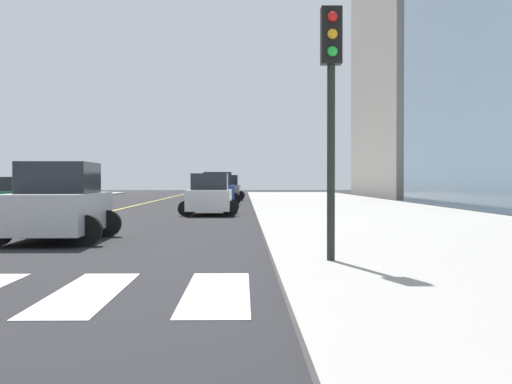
{
  "coord_description": "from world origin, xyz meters",
  "views": [
    {
      "loc": [
        6.66,
        -5.99,
        1.56
      ],
      "look_at": [
        7.29,
        29.17,
        0.99
      ],
      "focal_mm": 50.72,
      "sensor_mm": 36.0,
      "label": 1
    }
  ],
  "objects_px": {
    "car_white_third": "(210,196)",
    "car_green_sixth": "(4,195)",
    "car_gray_fifth": "(227,188)",
    "car_blue_seventh": "(218,189)",
    "car_silver_nearest": "(58,204)",
    "car_black_fourth": "(64,190)",
    "traffic_light_near_corner": "(331,82)"
  },
  "relations": [
    {
      "from": "car_black_fourth",
      "to": "car_gray_fifth",
      "type": "bearing_deg",
      "value": 39.63
    },
    {
      "from": "car_silver_nearest",
      "to": "car_blue_seventh",
      "type": "bearing_deg",
      "value": -96.94
    },
    {
      "from": "car_black_fourth",
      "to": "car_blue_seventh",
      "type": "distance_m",
      "value": 10.46
    },
    {
      "from": "car_green_sixth",
      "to": "car_white_third",
      "type": "bearing_deg",
      "value": -20.57
    },
    {
      "from": "car_black_fourth",
      "to": "car_green_sixth",
      "type": "height_order",
      "value": "car_black_fourth"
    },
    {
      "from": "car_green_sixth",
      "to": "car_black_fourth",
      "type": "bearing_deg",
      "value": 88.41
    },
    {
      "from": "car_black_fourth",
      "to": "car_green_sixth",
      "type": "bearing_deg",
      "value": -88.1
    },
    {
      "from": "traffic_light_near_corner",
      "to": "car_white_third",
      "type": "bearing_deg",
      "value": -81.26
    },
    {
      "from": "car_white_third",
      "to": "car_black_fourth",
      "type": "xyz_separation_m",
      "value": [
        -10.42,
        15.83,
        0.03
      ]
    },
    {
      "from": "car_white_third",
      "to": "traffic_light_near_corner",
      "type": "relative_size",
      "value": 0.94
    },
    {
      "from": "car_white_third",
      "to": "traffic_light_near_corner",
      "type": "xyz_separation_m",
      "value": [
        3.05,
        -19.85,
        2.41
      ]
    },
    {
      "from": "car_white_third",
      "to": "car_black_fourth",
      "type": "height_order",
      "value": "car_black_fourth"
    },
    {
      "from": "car_white_third",
      "to": "car_gray_fifth",
      "type": "distance_m",
      "value": 24.11
    },
    {
      "from": "car_silver_nearest",
      "to": "car_gray_fifth",
      "type": "bearing_deg",
      "value": -95.79
    },
    {
      "from": "car_blue_seventh",
      "to": "car_silver_nearest",
      "type": "bearing_deg",
      "value": 82.13
    },
    {
      "from": "car_white_third",
      "to": "car_green_sixth",
      "type": "height_order",
      "value": "car_white_third"
    },
    {
      "from": "car_white_third",
      "to": "traffic_light_near_corner",
      "type": "bearing_deg",
      "value": 99.21
    },
    {
      "from": "car_gray_fifth",
      "to": "traffic_light_near_corner",
      "type": "bearing_deg",
      "value": 94.85
    },
    {
      "from": "traffic_light_near_corner",
      "to": "car_black_fourth",
      "type": "bearing_deg",
      "value": -69.32
    },
    {
      "from": "car_silver_nearest",
      "to": "car_white_third",
      "type": "xyz_separation_m",
      "value": [
        3.27,
        13.88,
        -0.08
      ]
    },
    {
      "from": "car_silver_nearest",
      "to": "car_black_fourth",
      "type": "xyz_separation_m",
      "value": [
        -7.15,
        29.71,
        -0.04
      ]
    },
    {
      "from": "car_black_fourth",
      "to": "car_blue_seventh",
      "type": "xyz_separation_m",
      "value": [
        10.28,
        -1.96,
        0.07
      ]
    },
    {
      "from": "car_gray_fifth",
      "to": "car_green_sixth",
      "type": "xyz_separation_m",
      "value": [
        -10.64,
        -20.55,
        -0.11
      ]
    },
    {
      "from": "car_white_third",
      "to": "car_blue_seventh",
      "type": "distance_m",
      "value": 13.88
    },
    {
      "from": "car_silver_nearest",
      "to": "traffic_light_near_corner",
      "type": "xyz_separation_m",
      "value": [
        6.32,
        -5.97,
        2.34
      ]
    },
    {
      "from": "car_white_third",
      "to": "car_green_sixth",
      "type": "bearing_deg",
      "value": -18.42
    },
    {
      "from": "car_gray_fifth",
      "to": "car_black_fourth",
      "type": "bearing_deg",
      "value": 39.01
    },
    {
      "from": "car_gray_fifth",
      "to": "car_blue_seventh",
      "type": "distance_m",
      "value": 10.24
    },
    {
      "from": "car_blue_seventh",
      "to": "traffic_light_near_corner",
      "type": "bearing_deg",
      "value": 93.96
    },
    {
      "from": "car_white_third",
      "to": "car_gray_fifth",
      "type": "height_order",
      "value": "car_gray_fifth"
    },
    {
      "from": "car_blue_seventh",
      "to": "traffic_light_near_corner",
      "type": "distance_m",
      "value": 33.95
    },
    {
      "from": "car_black_fourth",
      "to": "traffic_light_near_corner",
      "type": "height_order",
      "value": "traffic_light_near_corner"
    }
  ]
}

